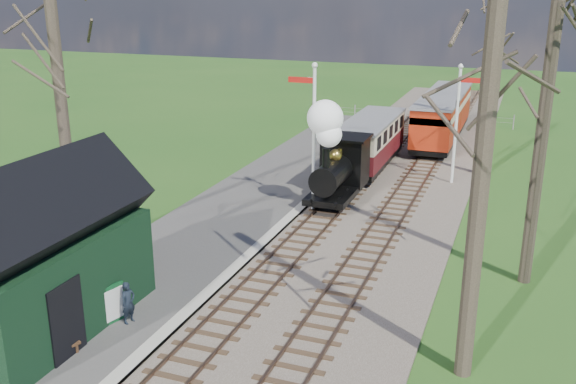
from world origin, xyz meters
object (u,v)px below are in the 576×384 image
(semaphore_near, at_px, (312,127))
(red_carriage_b, at_px, (448,108))
(station_shed, at_px, (40,257))
(coach, at_px, (370,141))
(locomotive, at_px, (337,158))
(person, at_px, (128,303))
(semaphore_far, at_px, (458,116))
(red_carriage_a, at_px, (436,124))
(bench, at_px, (45,345))
(sign_board, at_px, (113,304))

(semaphore_near, bearing_deg, red_carriage_b, 79.16)
(station_shed, xyz_separation_m, coach, (4.30, 19.11, -0.71))
(semaphore_near, distance_m, locomotive, 1.97)
(station_shed, bearing_deg, locomotive, 71.82)
(station_shed, bearing_deg, coach, 77.33)
(semaphore_near, bearing_deg, coach, 83.83)
(coach, bearing_deg, person, -97.44)
(station_shed, distance_m, coach, 19.60)
(coach, relative_size, red_carriage_b, 1.33)
(semaphore_far, xyz_separation_m, person, (-6.74, -17.03, -2.55))
(station_shed, bearing_deg, red_carriage_a, 74.03)
(semaphore_near, distance_m, red_carriage_b, 18.03)
(semaphore_far, height_order, red_carriage_a, semaphore_far)
(locomotive, bearing_deg, red_carriage_b, 81.03)
(coach, height_order, bench, coach)
(semaphore_far, distance_m, red_carriage_a, 6.59)
(red_carriage_a, bearing_deg, coach, -117.53)
(red_carriage_b, bearing_deg, locomotive, -98.97)
(person, bearing_deg, semaphore_far, -4.77)
(person, bearing_deg, red_carriage_b, 6.98)
(locomotive, distance_m, red_carriage_a, 11.37)
(semaphore_near, distance_m, bench, 13.90)
(station_shed, xyz_separation_m, semaphore_near, (3.53, 12.00, 1.35))
(red_carriage_b, distance_m, bench, 31.50)
(semaphore_near, height_order, red_carriage_a, semaphore_near)
(red_carriage_a, bearing_deg, red_carriage_b, 90.00)
(red_carriage_a, relative_size, person, 4.66)
(coach, bearing_deg, semaphore_near, -96.17)
(sign_board, bearing_deg, bench, -102.24)
(station_shed, relative_size, semaphore_far, 1.10)
(semaphore_far, distance_m, person, 18.49)
(station_shed, height_order, semaphore_near, semaphore_near)
(semaphore_near, height_order, locomotive, semaphore_near)
(semaphore_far, height_order, coach, semaphore_far)
(coach, height_order, red_carriage_b, red_carriage_b)
(semaphore_far, xyz_separation_m, sign_board, (-7.14, -17.16, -2.60))
(station_shed, height_order, sign_board, station_shed)
(sign_board, distance_m, person, 0.43)
(red_carriage_b, xyz_separation_m, bench, (-5.84, -30.94, -1.00))
(locomotive, bearing_deg, coach, 89.89)
(semaphore_near, bearing_deg, bench, -100.51)
(station_shed, distance_m, red_carriage_b, 30.40)
(locomotive, xyz_separation_m, sign_board, (-2.76, -12.21, -1.38))
(red_carriage_b, bearing_deg, semaphore_far, -81.31)
(bench, relative_size, person, 1.35)
(coach, xyz_separation_m, red_carriage_b, (2.60, 10.49, 0.06))
(coach, height_order, sign_board, coach)
(station_shed, distance_m, semaphore_near, 12.58)
(semaphore_far, xyz_separation_m, coach, (-4.37, 1.11, -1.79))
(coach, xyz_separation_m, person, (-2.37, -18.14, -0.76))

